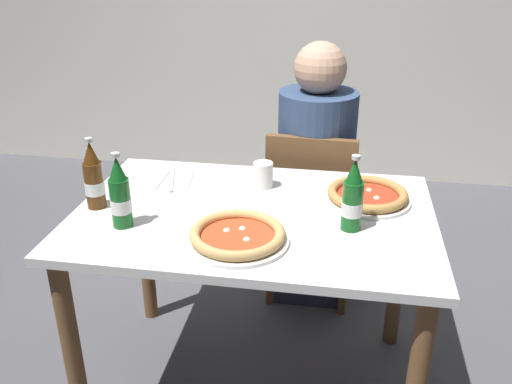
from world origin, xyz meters
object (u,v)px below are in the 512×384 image
(napkin_with_cutlery, at_px, (167,181))
(beer_bottle_right, at_px, (353,199))
(chair_behind_table, at_px, (312,207))
(pizza_margherita_near, at_px, (237,236))
(beer_bottle_center, at_px, (94,179))
(diner_seated, at_px, (315,182))
(paper_cup, at_px, (262,175))
(dining_table_main, at_px, (254,241))
(pizza_marinara_far, at_px, (367,195))
(beer_bottle_left, at_px, (120,196))

(napkin_with_cutlery, bearing_deg, beer_bottle_right, -20.53)
(chair_behind_table, distance_m, pizza_margherita_near, 0.88)
(napkin_with_cutlery, bearing_deg, beer_bottle_center, -124.95)
(diner_seated, bearing_deg, paper_cup, -110.61)
(dining_table_main, distance_m, beer_bottle_right, 0.39)
(pizza_marinara_far, distance_m, beer_bottle_left, 0.84)
(pizza_marinara_far, bearing_deg, paper_cup, 170.97)
(pizza_margherita_near, distance_m, beer_bottle_center, 0.55)
(chair_behind_table, height_order, beer_bottle_center, beer_bottle_center)
(dining_table_main, height_order, beer_bottle_right, beer_bottle_right)
(pizza_margherita_near, bearing_deg, chair_behind_table, 77.82)
(beer_bottle_left, xyz_separation_m, beer_bottle_center, (-0.14, 0.11, 0.00))
(beer_bottle_right, bearing_deg, diner_seated, 102.01)
(chair_behind_table, height_order, pizza_marinara_far, chair_behind_table)
(paper_cup, bearing_deg, beer_bottle_right, -40.19)
(napkin_with_cutlery, bearing_deg, paper_cup, 2.63)
(pizza_margherita_near, height_order, napkin_with_cutlery, pizza_margherita_near)
(chair_behind_table, bearing_deg, diner_seated, -91.44)
(dining_table_main, bearing_deg, pizza_marinara_far, 21.43)
(pizza_marinara_far, height_order, napkin_with_cutlery, pizza_marinara_far)
(diner_seated, relative_size, beer_bottle_center, 4.89)
(diner_seated, height_order, pizza_margherita_near, diner_seated)
(pizza_margherita_near, bearing_deg, dining_table_main, 86.26)
(dining_table_main, relative_size, paper_cup, 12.63)
(chair_behind_table, height_order, pizza_margherita_near, chair_behind_table)
(diner_seated, relative_size, pizza_marinara_far, 4.03)
(pizza_marinara_far, height_order, beer_bottle_left, beer_bottle_left)
(chair_behind_table, distance_m, paper_cup, 0.54)
(beer_bottle_center, bearing_deg, beer_bottle_right, -1.04)
(dining_table_main, distance_m, chair_behind_table, 0.65)
(pizza_marinara_far, distance_m, napkin_with_cutlery, 0.74)
(beer_bottle_left, bearing_deg, pizza_margherita_near, -6.50)
(diner_seated, height_order, beer_bottle_right, diner_seated)
(pizza_marinara_far, bearing_deg, beer_bottle_right, -104.59)
(beer_bottle_left, bearing_deg, paper_cup, 43.53)
(diner_seated, height_order, paper_cup, diner_seated)
(diner_seated, bearing_deg, beer_bottle_right, -77.99)
(chair_behind_table, height_order, beer_bottle_left, beer_bottle_left)
(napkin_with_cutlery, bearing_deg, dining_table_main, -27.70)
(beer_bottle_left, bearing_deg, chair_behind_table, 54.24)
(beer_bottle_center, bearing_deg, pizza_margherita_near, -16.81)
(beer_bottle_right, height_order, napkin_with_cutlery, beer_bottle_right)
(beer_bottle_center, relative_size, paper_cup, 2.60)
(dining_table_main, height_order, pizza_margherita_near, pizza_margherita_near)
(pizza_margherita_near, xyz_separation_m, pizza_marinara_far, (0.39, 0.36, 0.00))
(pizza_margherita_near, height_order, beer_bottle_center, beer_bottle_center)
(beer_bottle_right, bearing_deg, chair_behind_table, 103.23)
(chair_behind_table, relative_size, pizza_margherita_near, 2.71)
(dining_table_main, distance_m, pizza_marinara_far, 0.43)
(beer_bottle_right, bearing_deg, paper_cup, 139.81)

